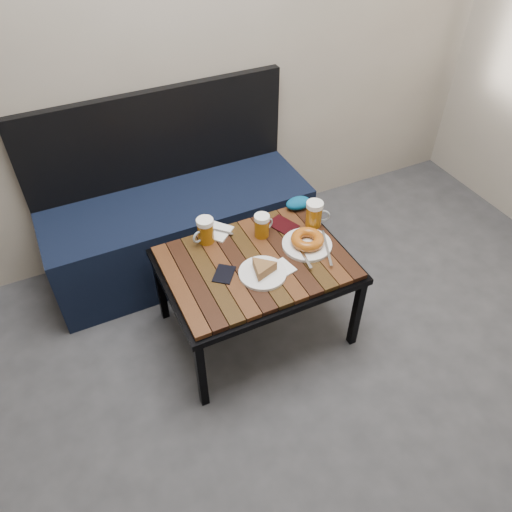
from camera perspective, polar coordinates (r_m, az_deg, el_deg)
name	(u,v)px	position (r m, az deg, el deg)	size (l,w,h in m)	color
bench	(178,224)	(2.77, -8.87, 3.66)	(1.40, 0.50, 0.95)	black
cafe_table	(256,268)	(2.26, 0.00, -1.35)	(0.84, 0.62, 0.47)	black
beer_mug_left	(205,231)	(2.29, -5.83, 2.90)	(0.12, 0.10, 0.13)	#91550B
beer_mug_centre	(262,225)	(2.32, 0.71, 3.51)	(0.11, 0.09, 0.12)	#91550B
beer_mug_right	(315,214)	(2.39, 6.71, 4.82)	(0.12, 0.10, 0.13)	#91550B
plate_pie	(263,270)	(2.15, 0.76, -1.65)	(0.21, 0.21, 0.06)	white
plate_bagel	(307,242)	(2.29, 5.88, 1.64)	(0.23, 0.29, 0.06)	white
napkin_left	(217,231)	(2.38, -4.49, 2.84)	(0.17, 0.17, 0.01)	white
napkin_right	(280,269)	(2.18, 2.71, -1.54)	(0.14, 0.12, 0.01)	white
passport_navy	(224,274)	(2.16, -3.67, -2.07)	(0.08, 0.11, 0.01)	black
passport_burgundy	(283,225)	(2.41, 3.07, 3.57)	(0.10, 0.14, 0.01)	black
knit_pouch	(298,203)	(2.52, 4.86, 6.05)	(0.13, 0.09, 0.06)	navy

